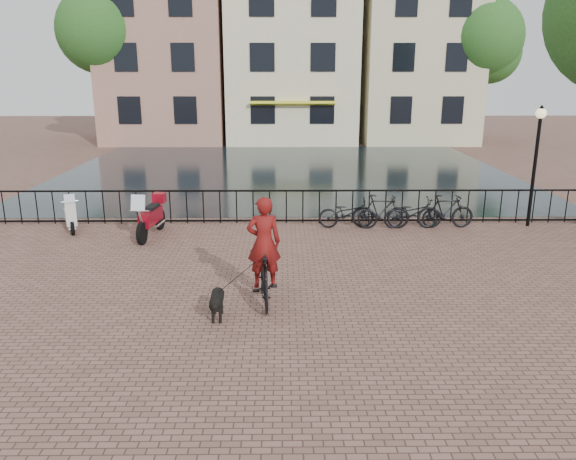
{
  "coord_description": "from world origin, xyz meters",
  "views": [
    {
      "loc": [
        -0.12,
        -8.45,
        4.46
      ],
      "look_at": [
        0.0,
        3.0,
        1.2
      ],
      "focal_mm": 35.0,
      "sensor_mm": 36.0,
      "label": 1
    }
  ],
  "objects_px": {
    "lamp_post": "(537,146)",
    "scooter": "(70,210)",
    "motorcycle": "(150,212)",
    "cyclist": "(264,257)",
    "dog": "(217,303)"
  },
  "relations": [
    {
      "from": "lamp_post",
      "to": "scooter",
      "type": "relative_size",
      "value": 2.57
    },
    {
      "from": "cyclist",
      "to": "scooter",
      "type": "height_order",
      "value": "cyclist"
    },
    {
      "from": "lamp_post",
      "to": "scooter",
      "type": "height_order",
      "value": "lamp_post"
    },
    {
      "from": "lamp_post",
      "to": "cyclist",
      "type": "bearing_deg",
      "value": -143.45
    },
    {
      "from": "cyclist",
      "to": "dog",
      "type": "distance_m",
      "value": 1.3
    },
    {
      "from": "cyclist",
      "to": "motorcycle",
      "type": "relative_size",
      "value": 1.27
    },
    {
      "from": "lamp_post",
      "to": "scooter",
      "type": "distance_m",
      "value": 13.55
    },
    {
      "from": "motorcycle",
      "to": "scooter",
      "type": "height_order",
      "value": "motorcycle"
    },
    {
      "from": "lamp_post",
      "to": "motorcycle",
      "type": "xyz_separation_m",
      "value": [
        -10.96,
        -1.0,
        -1.68
      ]
    },
    {
      "from": "motorcycle",
      "to": "scooter",
      "type": "xyz_separation_m",
      "value": [
        -2.46,
        0.63,
        -0.09
      ]
    },
    {
      "from": "scooter",
      "to": "cyclist",
      "type": "bearing_deg",
      "value": -66.82
    },
    {
      "from": "scooter",
      "to": "dog",
      "type": "bearing_deg",
      "value": -75.01
    },
    {
      "from": "dog",
      "to": "lamp_post",
      "type": "bearing_deg",
      "value": 34.38
    },
    {
      "from": "cyclist",
      "to": "motorcycle",
      "type": "distance_m",
      "value": 5.73
    },
    {
      "from": "dog",
      "to": "scooter",
      "type": "height_order",
      "value": "scooter"
    }
  ]
}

